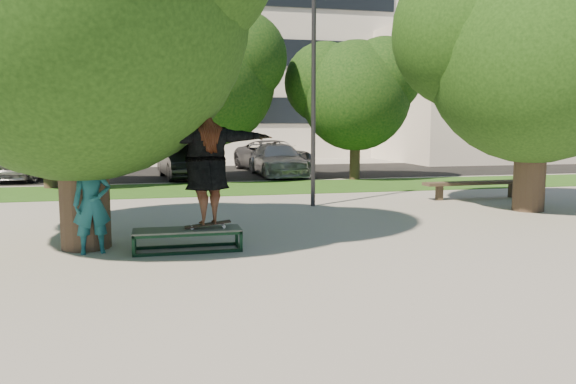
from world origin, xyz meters
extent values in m
plane|color=gray|center=(0.00, 0.00, 0.00)|extent=(120.00, 120.00, 0.00)
cube|color=#274E16|center=(1.00, 9.50, 0.01)|extent=(30.00, 4.00, 0.02)
cube|color=black|center=(0.00, 16.00, 0.01)|extent=(40.00, 8.00, 0.01)
cylinder|color=#38281E|center=(-4.20, 1.00, 1.60)|extent=(0.84, 0.84, 3.20)
sphere|color=#16330E|center=(-4.20, 1.00, 4.07)|extent=(5.80, 5.80, 5.80)
cylinder|color=#38281E|center=(6.00, 3.00, 1.50)|extent=(0.76, 0.76, 3.00)
sphere|color=#16330E|center=(6.00, 3.00, 3.78)|extent=(5.20, 5.20, 5.20)
sphere|color=#16330E|center=(4.70, 3.78, 4.43)|extent=(3.90, 3.90, 3.90)
cylinder|color=#38281E|center=(-6.50, 11.00, 1.40)|extent=(0.44, 0.44, 2.80)
sphere|color=black|center=(-6.50, 11.00, 3.46)|extent=(4.40, 4.40, 4.40)
sphere|color=black|center=(-7.60, 11.66, 4.01)|extent=(3.30, 3.30, 3.30)
sphere|color=black|center=(-5.51, 10.56, 4.23)|extent=(3.08, 3.08, 3.08)
cylinder|color=#38281E|center=(-1.00, 12.00, 1.50)|extent=(0.50, 0.50, 3.00)
sphere|color=black|center=(-1.00, 12.00, 3.72)|extent=(4.80, 4.80, 4.80)
sphere|color=black|center=(-2.20, 12.72, 4.32)|extent=(3.60, 3.60, 3.60)
sphere|color=black|center=(0.08, 11.52, 4.56)|extent=(3.36, 3.36, 3.36)
cylinder|color=#38281E|center=(4.50, 11.50, 1.30)|extent=(0.40, 0.40, 2.60)
sphere|color=black|center=(4.50, 11.50, 3.23)|extent=(4.20, 4.20, 4.20)
sphere|color=black|center=(3.45, 12.13, 3.75)|extent=(3.15, 3.15, 3.15)
sphere|color=black|center=(5.45, 11.08, 3.96)|extent=(2.94, 2.94, 2.94)
cylinder|color=#2D2D30|center=(1.00, 5.00, 3.00)|extent=(0.12, 0.12, 6.00)
cube|color=beige|center=(-2.00, 32.00, 8.00)|extent=(30.00, 14.00, 16.00)
cube|color=black|center=(-2.00, 24.94, 3.00)|extent=(27.60, 0.12, 1.60)
cube|color=black|center=(-2.00, 24.94, 6.50)|extent=(27.60, 0.12, 1.60)
cube|color=beige|center=(18.00, 22.00, 4.00)|extent=(15.00, 10.00, 8.00)
cube|color=#475147|center=(-2.50, 0.36, 0.36)|extent=(1.80, 0.60, 0.03)
cylinder|color=white|center=(-2.42, 0.28, 0.40)|extent=(0.06, 0.03, 0.06)
cylinder|color=white|center=(-2.42, 0.44, 0.40)|extent=(0.06, 0.03, 0.06)
cylinder|color=white|center=(-1.88, 0.28, 0.40)|extent=(0.06, 0.03, 0.06)
cylinder|color=white|center=(-1.88, 0.44, 0.40)|extent=(0.06, 0.03, 0.06)
cube|color=black|center=(-2.15, 0.36, 0.44)|extent=(0.78, 0.20, 0.10)
imported|color=#502D22|center=(-2.15, 0.36, 1.39)|extent=(2.38, 1.04, 1.87)
imported|color=#18545C|center=(-4.03, 0.55, 0.83)|extent=(0.67, 0.49, 1.67)
cube|color=#443728|center=(4.80, 5.29, 0.22)|extent=(0.17, 0.17, 0.44)
cube|color=#443728|center=(7.22, 5.40, 0.22)|extent=(0.17, 0.17, 0.44)
cube|color=#443728|center=(6.01, 5.35, 0.46)|extent=(3.31, 0.58, 0.09)
imported|color=#B2B2B7|center=(-8.02, 14.40, 0.75)|extent=(2.37, 4.59, 1.49)
imported|color=black|center=(-1.99, 13.50, 0.72)|extent=(2.05, 4.55, 1.45)
imported|color=#59595E|center=(2.20, 16.19, 0.71)|extent=(3.24, 5.45, 1.42)
imported|color=#AEAEB3|center=(1.91, 13.72, 0.67)|extent=(1.98, 4.63, 1.33)
camera|label=1|loc=(-2.95, -9.11, 2.12)|focal=35.00mm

